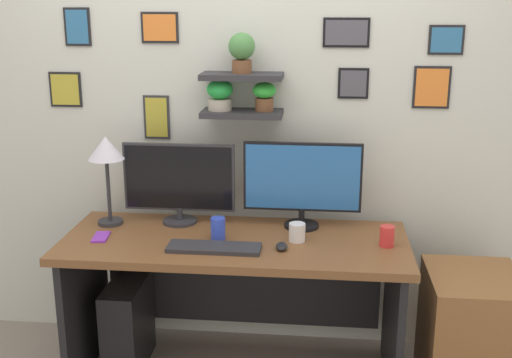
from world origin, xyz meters
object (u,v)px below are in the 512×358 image
at_px(computer_mouse, 282,246).
at_px(water_cup, 218,229).
at_px(drawer_cabinet, 470,335).
at_px(pen_cup, 387,236).
at_px(keyboard, 214,248).
at_px(cell_phone, 101,237).
at_px(desk_lamp, 106,155).
at_px(monitor_right, 302,181).
at_px(coffee_mug, 297,232).
at_px(monitor_left, 179,181).
at_px(computer_tower_left, 128,324).
at_px(desk, 237,273).

distance_m(computer_mouse, water_cup, 0.34).
xyz_separation_m(computer_mouse, drawer_cabinet, (0.92, 0.08, -0.45)).
relative_size(computer_mouse, pen_cup, 0.90).
bearing_deg(computer_mouse, keyboard, -173.50).
bearing_deg(cell_phone, desk_lamp, 87.88).
xyz_separation_m(monitor_right, drawer_cabinet, (0.84, -0.25, -0.68)).
distance_m(keyboard, desk_lamp, 0.76).
bearing_deg(coffee_mug, monitor_left, 161.26).
bearing_deg(computer_tower_left, drawer_cabinet, -2.11).
xyz_separation_m(monitor_right, computer_mouse, (-0.08, -0.33, -0.23)).
height_order(pen_cup, computer_tower_left, pen_cup).
distance_m(desk, monitor_left, 0.56).
xyz_separation_m(coffee_mug, pen_cup, (0.43, -0.02, 0.01)).
bearing_deg(computer_mouse, coffee_mug, 59.91).
bearing_deg(desk, pen_cup, -5.64).
xyz_separation_m(cell_phone, computer_tower_left, (0.08, 0.09, -0.52)).
distance_m(cell_phone, water_cup, 0.58).
height_order(pen_cup, drawer_cabinet, pen_cup).
height_order(monitor_left, computer_tower_left, monitor_left).
relative_size(desk, coffee_mug, 18.87).
xyz_separation_m(desk, water_cup, (-0.08, -0.07, 0.26)).
relative_size(monitor_right, cell_phone, 4.30).
bearing_deg(monitor_right, desk_lamp, -176.27).
distance_m(water_cup, computer_tower_left, 0.76).
height_order(monitor_right, pen_cup, monitor_right).
distance_m(computer_mouse, coffee_mug, 0.14).
bearing_deg(desk_lamp, monitor_left, 10.29).
xyz_separation_m(monitor_right, water_cup, (-0.40, -0.23, -0.19)).
xyz_separation_m(monitor_left, coffee_mug, (0.63, -0.21, -0.18)).
bearing_deg(desk, water_cup, -141.20).
relative_size(coffee_mug, pen_cup, 0.90).
height_order(keyboard, drawer_cabinet, keyboard).
bearing_deg(keyboard, monitor_right, 42.53).
relative_size(monitor_left, pen_cup, 5.82).
bearing_deg(water_cup, coffee_mug, 2.14).
bearing_deg(computer_tower_left, desk_lamp, 130.08).
distance_m(desk, coffee_mug, 0.40).
relative_size(computer_mouse, computer_tower_left, 0.19).
bearing_deg(keyboard, water_cup, 91.36).
bearing_deg(desk_lamp, coffee_mug, -8.51).
bearing_deg(pen_cup, desk, 174.36).
xyz_separation_m(pen_cup, water_cup, (-0.81, 0.01, 0.01)).
height_order(keyboard, water_cup, water_cup).
bearing_deg(computer_mouse, drawer_cabinet, 4.93).
relative_size(monitor_left, coffee_mug, 6.47).
bearing_deg(computer_tower_left, cell_phone, -134.17).
distance_m(monitor_left, water_cup, 0.37).
bearing_deg(water_cup, keyboard, -88.64).
bearing_deg(keyboard, computer_mouse, 6.50).
relative_size(desk, cell_phone, 12.13).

